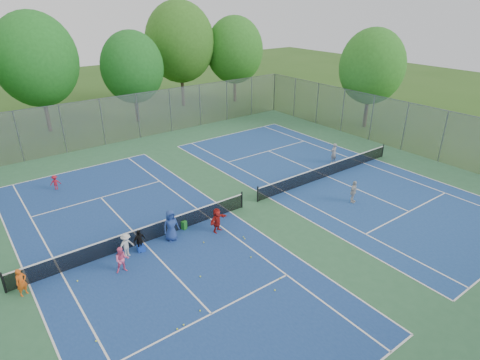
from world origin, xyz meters
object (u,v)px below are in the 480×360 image
(net_left, at_px, (143,236))
(ball_crate, at_px, (141,248))
(net_right, at_px, (328,171))
(ball_hopper, at_px, (184,225))
(instructor, at_px, (334,153))

(net_left, height_order, ball_crate, net_left)
(net_right, relative_size, ball_crate, 35.75)
(net_left, distance_m, net_right, 14.00)
(ball_hopper, bearing_deg, instructor, 6.45)
(ball_hopper, bearing_deg, net_left, 178.44)
(net_right, height_order, ball_crate, net_right)
(net_left, relative_size, net_right, 1.00)
(ball_crate, distance_m, instructor, 16.84)
(net_right, height_order, ball_hopper, net_right)
(net_left, height_order, ball_hopper, net_left)
(ball_crate, xyz_separation_m, instructor, (16.70, 2.10, 0.63))
(net_left, relative_size, ball_crate, 35.75)
(net_right, bearing_deg, ball_hopper, -179.68)
(net_right, xyz_separation_m, ball_hopper, (-11.64, -0.06, -0.21))
(ball_hopper, bearing_deg, net_right, 0.32)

